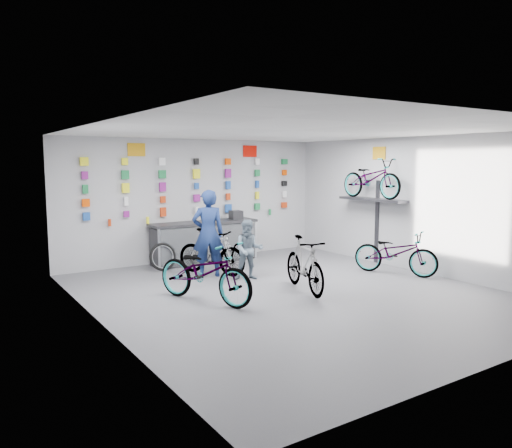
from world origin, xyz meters
TOP-DOWN VIEW (x-y plane):
  - floor at (0.00, 0.00)m, footprint 8.00×8.00m
  - ceiling at (0.00, 0.00)m, footprint 8.00×8.00m
  - wall_back at (0.00, 4.00)m, footprint 7.00×0.00m
  - wall_front at (0.00, -4.00)m, footprint 7.00×0.00m
  - wall_left at (-3.50, 0.00)m, footprint 0.00×8.00m
  - wall_right at (3.50, 0.00)m, footprint 0.00×8.00m
  - counter at (0.00, 3.54)m, footprint 2.70×0.66m
  - merch_wall at (-0.10, 3.93)m, footprint 5.58×0.08m
  - wall_bracket at (3.33, 1.20)m, footprint 0.39×1.90m
  - sign_left at (-1.50, 3.98)m, footprint 0.42×0.02m
  - sign_right at (1.60, 3.98)m, footprint 0.42×0.02m
  - sign_side at (3.48, 1.20)m, footprint 0.02×0.40m
  - bike_left at (-1.63, 0.38)m, footprint 1.43×2.17m
  - bike_center at (0.29, 0.01)m, footprint 0.92×1.79m
  - bike_right at (2.85, 0.04)m, footprint 1.34×1.93m
  - bike_service at (-0.51, 2.23)m, footprint 1.24×1.68m
  - bike_wall at (3.25, 1.20)m, footprint 0.63×1.80m
  - clerk at (-0.65, 2.10)m, footprint 0.79×0.65m
  - customer at (-0.07, 1.40)m, footprint 0.76×0.71m
  - spare_wheel at (-1.25, 3.17)m, footprint 0.64×0.18m
  - register at (0.90, 3.55)m, footprint 0.31×0.33m

SIDE VIEW (x-z plane):
  - floor at x=0.00m, z-range 0.00..0.00m
  - spare_wheel at x=-1.25m, z-range -0.01..0.64m
  - bike_right at x=2.85m, z-range 0.00..0.96m
  - counter at x=0.00m, z-range -0.01..0.99m
  - bike_service at x=-0.51m, z-range 0.00..1.00m
  - bike_center at x=0.29m, z-range 0.00..1.04m
  - bike_left at x=-1.63m, z-range 0.00..1.08m
  - customer at x=-0.07m, z-range 0.00..1.25m
  - clerk at x=-0.65m, z-range 0.00..1.86m
  - register at x=0.90m, z-range 1.00..1.22m
  - wall_bracket at x=3.33m, z-range 0.46..2.46m
  - wall_back at x=0.00m, z-range -2.00..5.00m
  - wall_front at x=0.00m, z-range -2.00..5.00m
  - wall_left at x=-3.50m, z-range -2.50..5.50m
  - wall_right at x=3.50m, z-range -2.50..5.50m
  - merch_wall at x=-0.10m, z-range 1.04..2.58m
  - bike_wall at x=3.25m, z-range 1.58..2.53m
  - sign_side at x=3.48m, z-range 2.50..2.80m
  - sign_left at x=-1.50m, z-range 2.57..2.87m
  - sign_right at x=1.60m, z-range 2.57..2.87m
  - ceiling at x=0.00m, z-range 3.00..3.00m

